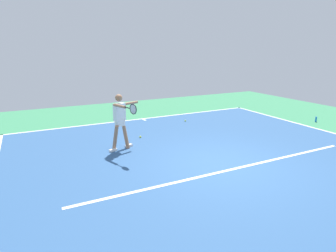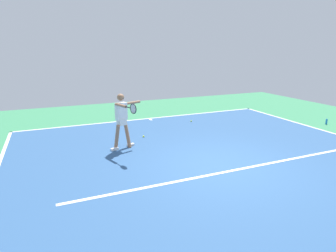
# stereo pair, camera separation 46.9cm
# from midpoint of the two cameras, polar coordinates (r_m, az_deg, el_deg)

# --- Properties ---
(ground_plane) EXTENTS (20.25, 20.25, 0.00)m
(ground_plane) POSITION_cam_midpoint_polar(r_m,az_deg,el_deg) (7.76, 12.36, -7.80)
(ground_plane) COLOR #388456
(court_surface) EXTENTS (10.98, 11.57, 0.00)m
(court_surface) POSITION_cam_midpoint_polar(r_m,az_deg,el_deg) (7.76, 12.37, -7.78)
(court_surface) COLOR #2D5484
(court_surface) RESTS_ON ground_plane
(court_line_baseline_near) EXTENTS (10.98, 0.10, 0.01)m
(court_line_baseline_near) POSITION_cam_midpoint_polar(r_m,az_deg,el_deg) (12.62, -2.78, 1.52)
(court_line_baseline_near) COLOR white
(court_line_baseline_near) RESTS_ON ground_plane
(court_line_service) EXTENTS (8.23, 0.10, 0.01)m
(court_line_service) POSITION_cam_midpoint_polar(r_m,az_deg,el_deg) (7.48, 14.07, -8.78)
(court_line_service) COLOR white
(court_line_service) RESTS_ON ground_plane
(court_line_centre_mark) EXTENTS (0.10, 0.30, 0.01)m
(court_line_centre_mark) POSITION_cam_midpoint_polar(r_m,az_deg,el_deg) (12.44, -2.46, 1.32)
(court_line_centre_mark) COLOR white
(court_line_centre_mark) RESTS_ON ground_plane
(tennis_player) EXTENTS (1.08, 1.29, 1.72)m
(tennis_player) POSITION_cam_midpoint_polar(r_m,az_deg,el_deg) (8.66, -7.64, 1.65)
(tennis_player) COLOR #9E7051
(tennis_player) RESTS_ON ground_plane
(tennis_ball_near_player) EXTENTS (0.07, 0.07, 0.07)m
(tennis_ball_near_player) POSITION_cam_midpoint_polar(r_m,az_deg,el_deg) (9.94, -3.58, -2.11)
(tennis_ball_near_player) COLOR #CCE033
(tennis_ball_near_player) RESTS_ON ground_plane
(tennis_ball_near_service_line) EXTENTS (0.07, 0.07, 0.07)m
(tennis_ball_near_service_line) POSITION_cam_midpoint_polar(r_m,az_deg,el_deg) (12.09, 5.78, 0.99)
(tennis_ball_near_service_line) COLOR #C6E53D
(tennis_ball_near_service_line) RESTS_ON ground_plane
(water_bottle) EXTENTS (0.07, 0.07, 0.22)m
(water_bottle) POSITION_cam_midpoint_polar(r_m,az_deg,el_deg) (13.43, 30.08, 0.77)
(water_bottle) COLOR blue
(water_bottle) RESTS_ON ground_plane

